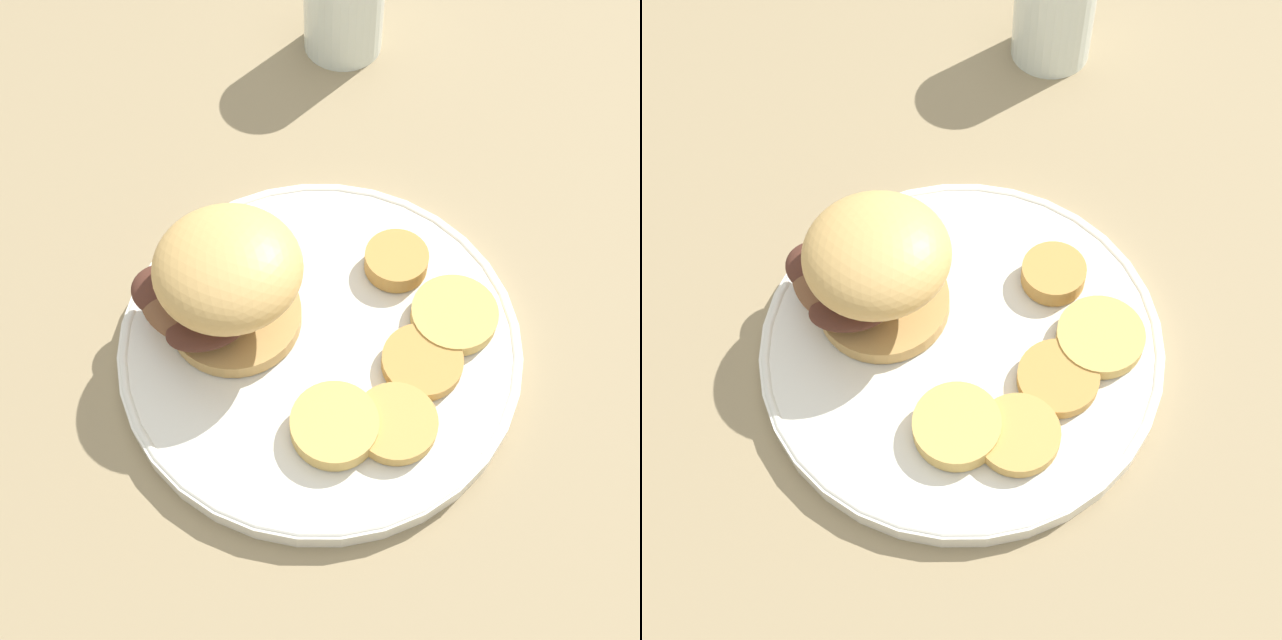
# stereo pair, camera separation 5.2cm
# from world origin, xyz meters

# --- Properties ---
(ground_plane) EXTENTS (4.00, 4.00, 0.00)m
(ground_plane) POSITION_xyz_m (0.00, 0.00, 0.00)
(ground_plane) COLOR #937F5B
(dinner_plate) EXTENTS (0.26, 0.26, 0.02)m
(dinner_plate) POSITION_xyz_m (0.00, 0.00, 0.01)
(dinner_plate) COLOR white
(dinner_plate) RESTS_ON ground_plane
(sandwich) EXTENTS (0.11, 0.10, 0.08)m
(sandwich) POSITION_xyz_m (0.05, -0.04, 0.06)
(sandwich) COLOR tan
(sandwich) RESTS_ON dinner_plate
(potato_round_0) EXTENTS (0.04, 0.04, 0.01)m
(potato_round_0) POSITION_xyz_m (-0.07, -0.03, 0.02)
(potato_round_0) COLOR #BC8942
(potato_round_0) RESTS_ON dinner_plate
(potato_round_1) EXTENTS (0.05, 0.05, 0.01)m
(potato_round_1) POSITION_xyz_m (-0.01, 0.07, 0.02)
(potato_round_1) COLOR tan
(potato_round_1) RESTS_ON dinner_plate
(potato_round_2) EXTENTS (0.05, 0.05, 0.01)m
(potato_round_2) POSITION_xyz_m (0.02, 0.06, 0.02)
(potato_round_2) COLOR tan
(potato_round_2) RESTS_ON dinner_plate
(potato_round_3) EXTENTS (0.05, 0.05, 0.01)m
(potato_round_3) POSITION_xyz_m (-0.05, 0.05, 0.02)
(potato_round_3) COLOR #BC8942
(potato_round_3) RESTS_ON dinner_plate
(potato_round_4) EXTENTS (0.06, 0.06, 0.01)m
(potato_round_4) POSITION_xyz_m (-0.08, 0.03, 0.02)
(potato_round_4) COLOR tan
(potato_round_4) RESTS_ON dinner_plate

